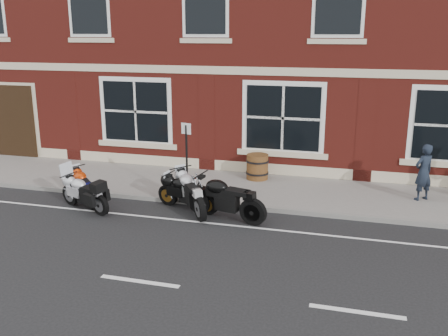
{
  "coord_description": "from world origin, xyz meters",
  "views": [
    {
      "loc": [
        3.82,
        -10.82,
        4.6
      ],
      "look_at": [
        0.39,
        1.6,
        1.05
      ],
      "focal_mm": 40.0,
      "sensor_mm": 36.0,
      "label": 1
    }
  ],
  "objects_px": {
    "moto_touring_silver": "(84,191)",
    "parking_sign": "(187,155)",
    "moto_sport_black": "(187,191)",
    "moto_naked_black": "(224,196)",
    "barrel_planter": "(257,167)",
    "moto_sport_silver": "(191,191)",
    "moto_sport_red": "(85,185)",
    "pedestrian_left": "(424,172)"
  },
  "relations": [
    {
      "from": "moto_sport_silver",
      "to": "pedestrian_left",
      "type": "distance_m",
      "value": 6.3
    },
    {
      "from": "moto_sport_red",
      "to": "moto_sport_silver",
      "type": "xyz_separation_m",
      "value": [
        3.08,
        0.1,
        0.07
      ]
    },
    {
      "from": "moto_sport_silver",
      "to": "moto_naked_black",
      "type": "bearing_deg",
      "value": -53.81
    },
    {
      "from": "moto_touring_silver",
      "to": "moto_sport_silver",
      "type": "xyz_separation_m",
      "value": [
        2.78,
        0.65,
        0.06
      ]
    },
    {
      "from": "moto_touring_silver",
      "to": "parking_sign",
      "type": "distance_m",
      "value": 2.88
    },
    {
      "from": "moto_sport_silver",
      "to": "moto_naked_black",
      "type": "height_order",
      "value": "moto_naked_black"
    },
    {
      "from": "moto_sport_red",
      "to": "moto_naked_black",
      "type": "bearing_deg",
      "value": -47.44
    },
    {
      "from": "moto_sport_red",
      "to": "parking_sign",
      "type": "relative_size",
      "value": 0.68
    },
    {
      "from": "moto_sport_black",
      "to": "parking_sign",
      "type": "bearing_deg",
      "value": 36.17
    },
    {
      "from": "moto_sport_silver",
      "to": "barrel_planter",
      "type": "bearing_deg",
      "value": 32.38
    },
    {
      "from": "moto_sport_red",
      "to": "parking_sign",
      "type": "height_order",
      "value": "parking_sign"
    },
    {
      "from": "moto_naked_black",
      "to": "barrel_planter",
      "type": "xyz_separation_m",
      "value": [
        0.16,
        3.27,
        -0.07
      ]
    },
    {
      "from": "moto_sport_red",
      "to": "moto_sport_silver",
      "type": "bearing_deg",
      "value": -42.68
    },
    {
      "from": "moto_sport_red",
      "to": "moto_sport_silver",
      "type": "relative_size",
      "value": 0.78
    },
    {
      "from": "moto_touring_silver",
      "to": "barrel_planter",
      "type": "relative_size",
      "value": 2.23
    },
    {
      "from": "moto_sport_silver",
      "to": "moto_touring_silver",
      "type": "bearing_deg",
      "value": 156.68
    },
    {
      "from": "moto_sport_red",
      "to": "barrel_planter",
      "type": "relative_size",
      "value": 1.82
    },
    {
      "from": "moto_touring_silver",
      "to": "moto_sport_black",
      "type": "bearing_deg",
      "value": -50.94
    },
    {
      "from": "moto_sport_red",
      "to": "pedestrian_left",
      "type": "distance_m",
      "value": 9.27
    },
    {
      "from": "barrel_planter",
      "to": "moto_sport_black",
      "type": "bearing_deg",
      "value": -114.46
    },
    {
      "from": "moto_sport_black",
      "to": "barrel_planter",
      "type": "distance_m",
      "value": 3.16
    },
    {
      "from": "moto_sport_silver",
      "to": "moto_sport_black",
      "type": "bearing_deg",
      "value": 116.56
    },
    {
      "from": "moto_sport_red",
      "to": "moto_sport_silver",
      "type": "distance_m",
      "value": 3.08
    },
    {
      "from": "barrel_planter",
      "to": "parking_sign",
      "type": "xyz_separation_m",
      "value": [
        -1.48,
        -2.34,
        0.83
      ]
    },
    {
      "from": "moto_sport_red",
      "to": "moto_naked_black",
      "type": "height_order",
      "value": "moto_naked_black"
    },
    {
      "from": "moto_touring_silver",
      "to": "barrel_planter",
      "type": "height_order",
      "value": "moto_touring_silver"
    },
    {
      "from": "pedestrian_left",
      "to": "moto_sport_red",
      "type": "bearing_deg",
      "value": -23.33
    },
    {
      "from": "moto_naked_black",
      "to": "moto_sport_silver",
      "type": "bearing_deg",
      "value": 88.38
    },
    {
      "from": "barrel_planter",
      "to": "moto_sport_silver",
      "type": "bearing_deg",
      "value": -111.16
    },
    {
      "from": "moto_sport_silver",
      "to": "pedestrian_left",
      "type": "xyz_separation_m",
      "value": [
        5.89,
        2.2,
        0.34
      ]
    },
    {
      "from": "moto_sport_black",
      "to": "parking_sign",
      "type": "height_order",
      "value": "parking_sign"
    },
    {
      "from": "moto_sport_black",
      "to": "moto_sport_silver",
      "type": "distance_m",
      "value": 0.19
    },
    {
      "from": "moto_sport_silver",
      "to": "pedestrian_left",
      "type": "relative_size",
      "value": 1.17
    },
    {
      "from": "moto_sport_silver",
      "to": "barrel_planter",
      "type": "xyz_separation_m",
      "value": [
        1.15,
        2.96,
        -0.05
      ]
    },
    {
      "from": "moto_touring_silver",
      "to": "moto_sport_red",
      "type": "bearing_deg",
      "value": 51.99
    },
    {
      "from": "moto_touring_silver",
      "to": "moto_sport_silver",
      "type": "distance_m",
      "value": 2.86
    },
    {
      "from": "moto_touring_silver",
      "to": "moto_sport_silver",
      "type": "bearing_deg",
      "value": -53.42
    },
    {
      "from": "moto_sport_red",
      "to": "parking_sign",
      "type": "xyz_separation_m",
      "value": [
        2.75,
        0.72,
        0.85
      ]
    },
    {
      "from": "moto_sport_black",
      "to": "moto_touring_silver",
      "type": "bearing_deg",
      "value": 123.83
    },
    {
      "from": "moto_sport_black",
      "to": "moto_naked_black",
      "type": "relative_size",
      "value": 0.84
    },
    {
      "from": "moto_sport_red",
      "to": "pedestrian_left",
      "type": "height_order",
      "value": "pedestrian_left"
    },
    {
      "from": "moto_touring_silver",
      "to": "moto_sport_silver",
      "type": "relative_size",
      "value": 0.96
    }
  ]
}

